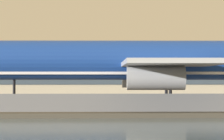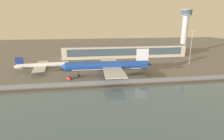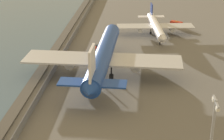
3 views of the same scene
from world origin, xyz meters
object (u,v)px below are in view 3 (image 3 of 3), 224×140
object	(u,v)px
cargo_jet_blue	(103,56)
baggage_tug	(99,47)
ops_van	(176,24)
passenger_jet_white	(156,26)

from	to	relation	value
cargo_jet_blue	baggage_tug	distance (m)	24.12
cargo_jet_blue	ops_van	size ratio (longest dim) A/B	10.02
passenger_jet_white	ops_van	distance (m)	16.78
cargo_jet_blue	passenger_jet_white	distance (m)	45.50
passenger_jet_white	baggage_tug	distance (m)	28.57
baggage_tug	ops_van	xyz separation A→B (m)	(-32.64, 30.52, 0.47)
cargo_jet_blue	passenger_jet_white	bearing A→B (deg)	157.94
passenger_jet_white	ops_van	world-z (taller)	passenger_jet_white
passenger_jet_white	ops_van	bearing A→B (deg)	145.57
passenger_jet_white	baggage_tug	world-z (taller)	passenger_jet_white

